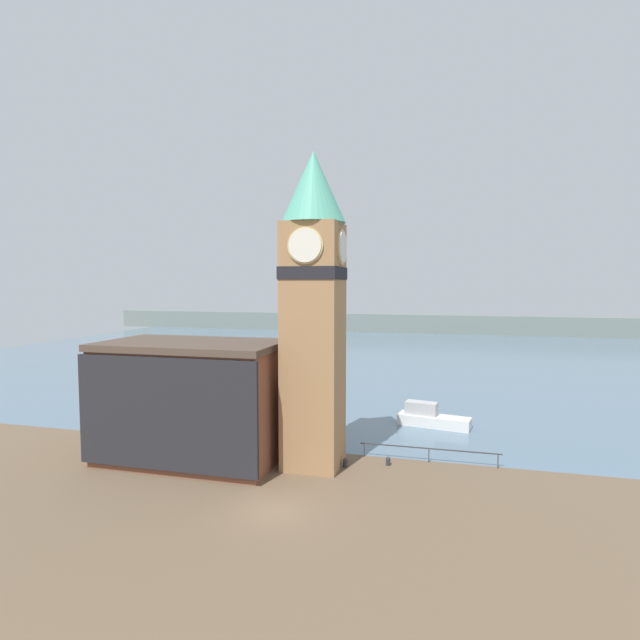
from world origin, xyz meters
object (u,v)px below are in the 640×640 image
object	(u,v)px
mooring_bollard_near	(388,461)
mooring_bollard_far	(345,462)
boat_near	(431,418)
pier_building	(192,401)
clock_tower	(313,302)

from	to	relation	value
mooring_bollard_near	mooring_bollard_far	size ratio (longest dim) A/B	0.97
boat_near	mooring_bollard_far	xyz separation A→B (m)	(-5.63, -12.37, -0.46)
pier_building	mooring_bollard_near	distance (m)	15.44
mooring_bollard_far	mooring_bollard_near	bearing A→B (deg)	20.68
pier_building	mooring_bollard_far	xyz separation A→B (m)	(11.66, 1.35, -4.20)
boat_near	clock_tower	bearing A→B (deg)	-111.52
clock_tower	pier_building	distance (m)	12.04
pier_building	boat_near	size ratio (longest dim) A/B	1.98
mooring_bollard_near	mooring_bollard_far	world-z (taller)	mooring_bollard_far
pier_building	mooring_bollard_near	xyz separation A→B (m)	(14.65, 2.48, -4.20)
clock_tower	pier_building	bearing A→B (deg)	-173.43
clock_tower	boat_near	size ratio (longest dim) A/B	3.30
boat_near	mooring_bollard_far	distance (m)	13.60
boat_near	mooring_bollard_near	xyz separation A→B (m)	(-2.64, -11.24, -0.46)
pier_building	mooring_bollard_near	bearing A→B (deg)	9.61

